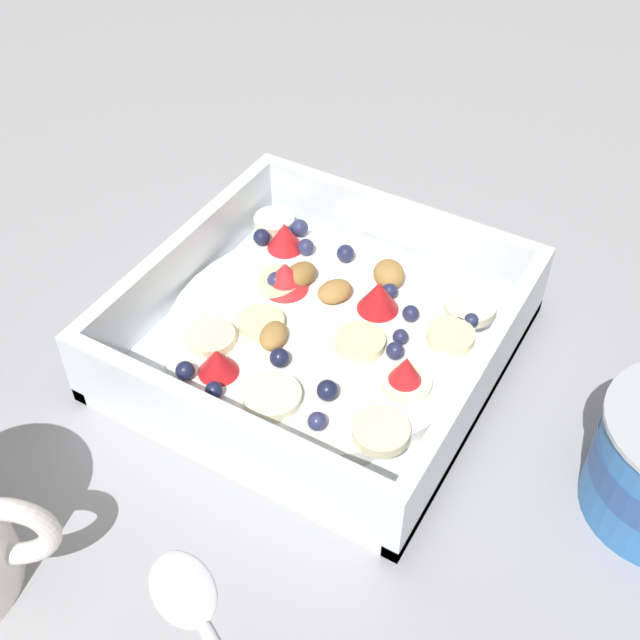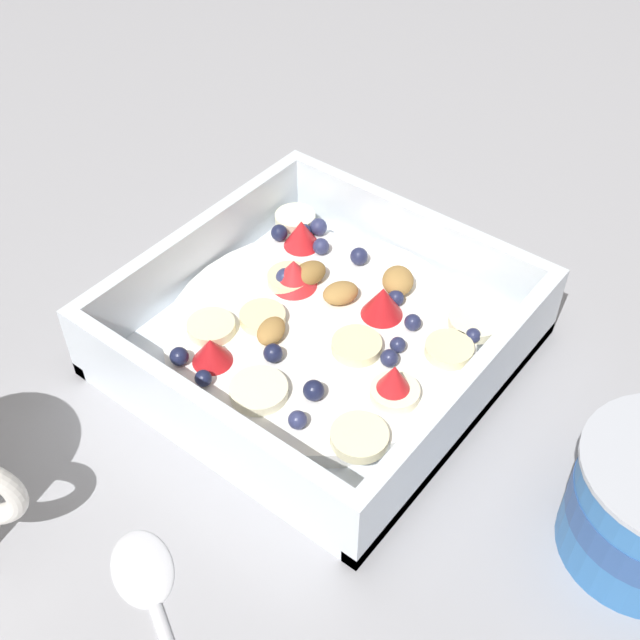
{
  "view_description": "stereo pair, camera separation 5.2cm",
  "coord_description": "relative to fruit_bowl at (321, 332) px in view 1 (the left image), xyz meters",
  "views": [
    {
      "loc": [
        0.3,
        0.19,
        0.39
      ],
      "look_at": [
        -0.02,
        0.01,
        0.03
      ],
      "focal_mm": 45.5,
      "sensor_mm": 36.0,
      "label": 1
    },
    {
      "loc": [
        0.27,
        0.24,
        0.39
      ],
      "look_at": [
        -0.02,
        0.01,
        0.03
      ],
      "focal_mm": 45.5,
      "sensor_mm": 36.0,
      "label": 2
    }
  ],
  "objects": [
    {
      "name": "spoon",
      "position": [
        0.19,
        0.05,
        -0.01
      ],
      "size": [
        0.1,
        0.16,
        0.01
      ],
      "color": "silver",
      "rests_on": "ground"
    },
    {
      "name": "ground_plane",
      "position": [
        0.02,
        -0.01,
        -0.02
      ],
      "size": [
        2.4,
        2.4,
        0.0
      ],
      "primitive_type": "plane",
      "color": "#9E9EA3"
    },
    {
      "name": "fruit_bowl",
      "position": [
        0.0,
        0.0,
        0.0
      ],
      "size": [
        0.23,
        0.23,
        0.06
      ],
      "color": "white",
      "rests_on": "ground"
    }
  ]
}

